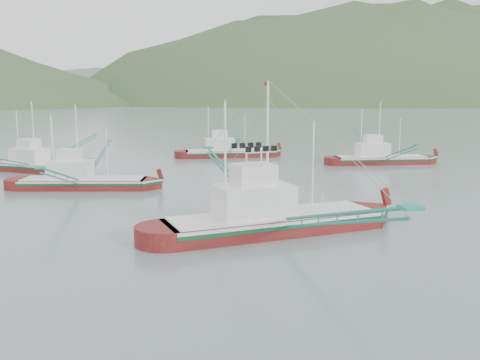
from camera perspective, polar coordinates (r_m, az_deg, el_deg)
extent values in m
plane|color=slate|center=(35.55, 1.94, -6.66)|extent=(1200.00, 1200.00, 0.00)
cube|color=#5E100E|center=(38.01, 3.58, -5.28)|extent=(16.04, 7.03, 2.07)
cube|color=silver|center=(37.80, 3.59, -3.99)|extent=(15.75, 7.05, 0.23)
cube|color=#0A4B27|center=(37.86, 3.59, -4.37)|extent=(15.75, 7.07, 0.23)
cube|color=silver|center=(37.75, 3.60, -3.69)|extent=(15.24, 6.68, 0.12)
cube|color=silver|center=(36.87, 1.44, -2.26)|extent=(5.71, 4.24, 2.28)
cube|color=silver|center=(36.54, 1.46, 0.60)|extent=(3.08, 2.75, 1.45)
cylinder|color=white|center=(36.75, 2.95, 3.25)|extent=(0.17, 0.17, 9.32)
cylinder|color=white|center=(35.62, -1.58, 1.93)|extent=(0.14, 0.14, 7.92)
cylinder|color=white|center=(38.61, 7.79, 1.39)|extent=(0.12, 0.12, 6.52)
cube|color=#5E100E|center=(57.04, -16.35, -0.71)|extent=(13.12, 5.82, 1.69)
cube|color=silver|center=(56.92, -16.38, 0.00)|extent=(12.88, 5.84, 0.19)
cube|color=#0A4B27|center=(56.95, -16.37, -0.21)|extent=(12.89, 5.85, 0.19)
cube|color=silver|center=(56.89, -16.39, 0.17)|extent=(12.46, 5.53, 0.10)
cube|color=silver|center=(57.13, -17.65, 1.05)|extent=(4.68, 3.49, 1.86)
cube|color=silver|center=(56.94, -17.73, 2.56)|extent=(2.52, 2.26, 1.19)
cylinder|color=white|center=(56.55, -16.98, 3.94)|extent=(0.14, 0.14, 7.62)
cylinder|color=white|center=(57.39, -19.39, 3.32)|extent=(0.12, 0.12, 6.48)
cylinder|color=white|center=(55.88, -14.01, 2.83)|extent=(0.10, 0.10, 5.33)
cube|color=#5E100E|center=(81.00, -1.27, 2.59)|extent=(12.96, 4.12, 1.71)
cube|color=silver|center=(80.91, -1.27, 3.10)|extent=(12.71, 4.17, 0.19)
cube|color=#0A4B27|center=(80.94, -1.27, 2.95)|extent=(12.71, 4.19, 0.19)
cube|color=silver|center=(80.90, -1.28, 3.22)|extent=(12.31, 3.91, 0.10)
cube|color=silver|center=(80.66, -2.18, 3.84)|extent=(4.41, 2.96, 1.88)
cube|color=silver|center=(80.52, -2.19, 4.92)|extent=(2.32, 2.00, 1.19)
cylinder|color=white|center=(80.52, -1.59, 5.90)|extent=(0.14, 0.14, 7.67)
cylinder|color=white|center=(80.30, -3.41, 5.47)|extent=(0.12, 0.12, 6.52)
cylinder|color=white|center=(81.00, 0.52, 5.11)|extent=(0.10, 0.10, 5.37)
cube|color=#5E100E|center=(75.88, 14.80, 1.81)|extent=(12.87, 4.58, 1.68)
cube|color=silver|center=(75.79, 14.82, 2.34)|extent=(12.62, 4.62, 0.18)
cube|color=#0A4B27|center=(75.81, 14.82, 2.19)|extent=(12.62, 4.64, 0.18)
cube|color=silver|center=(75.77, 14.83, 2.47)|extent=(12.22, 4.35, 0.10)
cube|color=silver|center=(75.24, 13.96, 3.13)|extent=(4.44, 3.09, 1.85)
cube|color=silver|center=(75.09, 14.00, 4.28)|extent=(2.35, 2.05, 1.18)
cylinder|color=white|center=(75.28, 14.65, 5.29)|extent=(0.13, 0.13, 7.56)
cylinder|color=white|center=(74.48, 12.81, 4.89)|extent=(0.12, 0.12, 6.43)
cylinder|color=white|center=(76.44, 16.68, 4.41)|extent=(0.10, 0.10, 5.29)
cube|color=#5E100E|center=(70.60, -20.70, 0.96)|extent=(12.43, 9.90, 1.69)
cube|color=silver|center=(70.51, -20.73, 1.54)|extent=(12.26, 9.81, 0.19)
cube|color=#0A4B27|center=(70.53, -20.72, 1.37)|extent=(12.26, 9.82, 0.19)
cube|color=silver|center=(70.48, -20.74, 1.67)|extent=(11.81, 9.40, 0.10)
cube|color=silver|center=(71.25, -21.53, 2.42)|extent=(5.02, 4.61, 1.86)
cube|color=silver|center=(71.10, -21.61, 3.64)|extent=(2.87, 2.77, 1.19)
cylinder|color=white|center=(70.40, -21.17, 4.72)|extent=(0.14, 0.14, 7.62)
cylinder|color=white|center=(72.21, -22.62, 4.28)|extent=(0.12, 0.12, 6.48)
cylinder|color=white|center=(68.49, -19.31, 3.75)|extent=(0.10, 0.10, 5.33)
ellipsoid|color=#354E28|center=(525.50, 16.81, 8.00)|extent=(684.00, 432.00, 306.00)
ellipsoid|color=slate|center=(594.50, -7.94, 8.44)|extent=(960.00, 400.00, 240.00)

